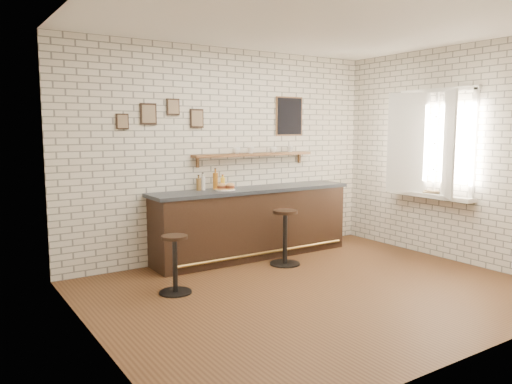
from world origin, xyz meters
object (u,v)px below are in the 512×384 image
at_px(bitters_bottle_white, 203,183).
at_px(bar_stool_right, 285,236).
at_px(bar_stool_left, 175,262).
at_px(book_upper, 429,191).
at_px(sandwich_plate, 225,190).
at_px(bitters_bottle_brown, 199,184).
at_px(book_lower, 431,193).
at_px(condiment_bottle_yellow, 223,183).
at_px(shelf_cup_a, 237,151).
at_px(bar_counter, 253,222).
at_px(shelf_cup_c, 273,150).
at_px(shelf_cup_d, 290,149).
at_px(shelf_cup_b, 251,150).
at_px(bitters_bottle_amber, 215,181).
at_px(ciabatta_sandwich, 226,186).

xyz_separation_m(bitters_bottle_white, bar_stool_right, (0.85, -0.78, -0.70)).
bearing_deg(bar_stool_left, book_upper, -7.51).
bearing_deg(sandwich_plate, bar_stool_left, -142.63).
bearing_deg(bitters_bottle_brown, book_lower, -28.53).
xyz_separation_m(bitters_bottle_brown, book_upper, (2.92, -1.56, -0.14)).
relative_size(book_lower, book_upper, 1.11).
height_order(condiment_bottle_yellow, book_upper, condiment_bottle_yellow).
bearing_deg(shelf_cup_a, sandwich_plate, -162.65).
distance_m(bar_counter, book_lower, 2.60).
xyz_separation_m(sandwich_plate, bitters_bottle_white, (-0.26, 0.17, 0.09)).
height_order(bitters_bottle_white, bar_stool_right, bitters_bottle_white).
height_order(bitters_bottle_white, shelf_cup_c, shelf_cup_c).
xyz_separation_m(book_lower, book_upper, (0.00, 0.03, 0.02)).
bearing_deg(shelf_cup_d, condiment_bottle_yellow, 177.83).
height_order(bar_counter, shelf_cup_b, shelf_cup_b).
distance_m(bitters_bottle_amber, shelf_cup_b, 0.74).
height_order(bar_stool_right, shelf_cup_b, shelf_cup_b).
bearing_deg(bar_counter, ciabatta_sandwich, -179.72).
relative_size(bitters_bottle_brown, book_upper, 1.07).
distance_m(bitters_bottle_amber, bar_stool_left, 1.72).
relative_size(bitters_bottle_white, condiment_bottle_yellow, 1.21).
xyz_separation_m(bar_stool_left, book_lower, (3.77, -0.52, 0.58)).
relative_size(sandwich_plate, shelf_cup_a, 2.42).
bearing_deg(bar_stool_right, book_lower, -21.93).
relative_size(sandwich_plate, bitters_bottle_brown, 1.28).
xyz_separation_m(bar_counter, ciabatta_sandwich, (-0.45, -0.00, 0.56)).
distance_m(bitters_bottle_white, book_upper, 3.26).
height_order(bitters_bottle_amber, shelf_cup_c, shelf_cup_c).
height_order(ciabatta_sandwich, bitters_bottle_amber, bitters_bottle_amber).
height_order(bar_stool_right, shelf_cup_d, shelf_cup_d).
bearing_deg(sandwich_plate, bitters_bottle_amber, 109.13).
bearing_deg(ciabatta_sandwich, bar_counter, 0.28).
xyz_separation_m(ciabatta_sandwich, condiment_bottle_yellow, (0.05, 0.17, 0.03)).
bearing_deg(bar_stool_left, condiment_bottle_yellow, 40.91).
distance_m(bar_stool_left, book_lower, 3.85).
height_order(bitters_bottle_white, book_upper, bitters_bottle_white).
height_order(bar_stool_left, book_lower, book_lower).
xyz_separation_m(bar_stool_right, shelf_cup_b, (-0.04, 0.81, 1.14)).
distance_m(ciabatta_sandwich, bitters_bottle_white, 0.32).
bearing_deg(shelf_cup_c, book_lower, -129.81).
relative_size(bar_counter, shelf_cup_a, 26.81).
relative_size(shelf_cup_c, shelf_cup_d, 1.09).
bearing_deg(bitters_bottle_brown, ciabatta_sandwich, -27.00).
distance_m(bar_counter, shelf_cup_c, 1.17).
bearing_deg(book_lower, bitters_bottle_white, 119.20).
height_order(bar_counter, bar_stool_left, bar_counter).
xyz_separation_m(shelf_cup_b, shelf_cup_c, (0.41, 0.00, -0.01)).
xyz_separation_m(shelf_cup_a, shelf_cup_c, (0.65, 0.00, -0.00)).
bearing_deg(bar_stool_right, shelf_cup_c, 65.51).
xyz_separation_m(shelf_cup_a, book_lower, (2.28, -1.62, -0.60)).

